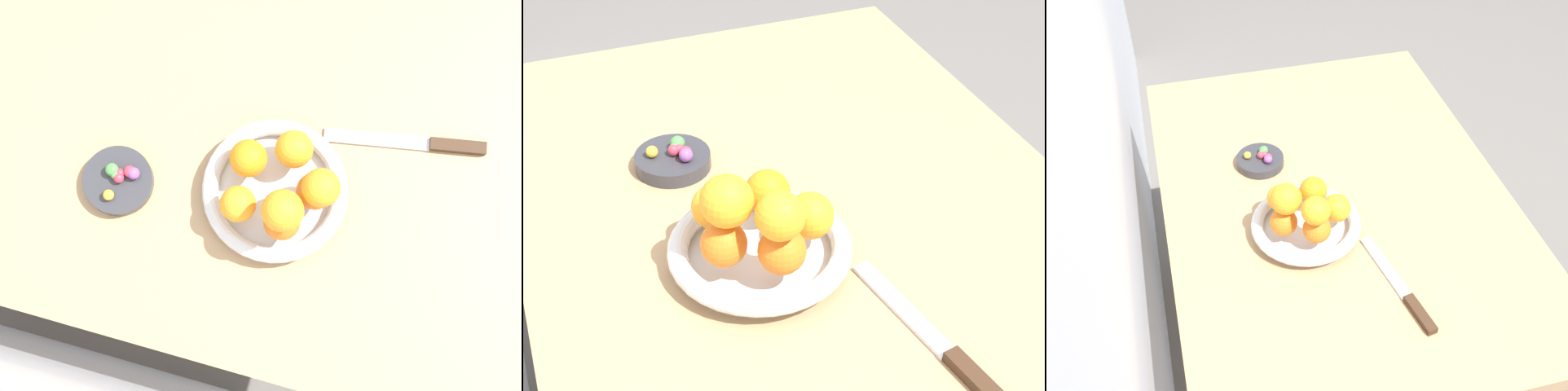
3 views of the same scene
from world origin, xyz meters
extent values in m
cube|color=tan|center=(0.00, 0.00, 0.72)|extent=(1.10, 0.76, 0.04)
cylinder|color=tan|center=(0.49, -0.32, 0.35)|extent=(0.05, 0.05, 0.70)
cylinder|color=tan|center=(0.49, 0.32, 0.35)|extent=(0.05, 0.05, 0.70)
cylinder|color=silver|center=(-0.10, 0.09, 0.75)|extent=(0.19, 0.19, 0.01)
torus|color=silver|center=(-0.10, 0.09, 0.77)|extent=(0.23, 0.23, 0.03)
cylinder|color=#333338|center=(0.14, 0.14, 0.75)|extent=(0.11, 0.11, 0.02)
sphere|color=orange|center=(-0.12, 0.15, 0.81)|extent=(0.06, 0.06, 0.06)
sphere|color=orange|center=(-0.16, 0.09, 0.81)|extent=(0.06, 0.06, 0.06)
sphere|color=orange|center=(-0.11, 0.03, 0.81)|extent=(0.06, 0.06, 0.06)
sphere|color=orange|center=(-0.05, 0.07, 0.81)|extent=(0.06, 0.06, 0.06)
sphere|color=orange|center=(-0.05, 0.14, 0.81)|extent=(0.06, 0.06, 0.06)
sphere|color=orange|center=(-0.17, 0.09, 0.87)|extent=(0.06, 0.06, 0.06)
sphere|color=orange|center=(-0.12, 0.14, 0.87)|extent=(0.06, 0.06, 0.06)
sphere|color=#4C9947|center=(0.16, 0.13, 0.77)|extent=(0.02, 0.02, 0.02)
sphere|color=#8C4C99|center=(0.12, 0.13, 0.77)|extent=(0.02, 0.02, 0.02)
sphere|color=#C6384C|center=(0.13, 0.13, 0.77)|extent=(0.02, 0.02, 0.02)
sphere|color=#C6384C|center=(0.14, 0.13, 0.77)|extent=(0.02, 0.02, 0.02)
sphere|color=#4C9947|center=(0.15, 0.14, 0.77)|extent=(0.02, 0.02, 0.02)
sphere|color=#C6384C|center=(0.14, 0.14, 0.77)|extent=(0.02, 0.02, 0.02)
sphere|color=gold|center=(0.15, 0.17, 0.77)|extent=(0.02, 0.02, 0.02)
cube|color=#3F2819|center=(-0.36, -0.06, 0.75)|extent=(0.09, 0.04, 0.01)
cube|color=silver|center=(-0.23, -0.04, 0.74)|extent=(0.17, 0.05, 0.01)
camera|label=1|loc=(-0.14, 0.33, 1.99)|focal=55.00mm
camera|label=2|loc=(-0.81, 0.33, 1.42)|focal=55.00mm
camera|label=3|loc=(-1.03, 0.33, 1.73)|focal=45.00mm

